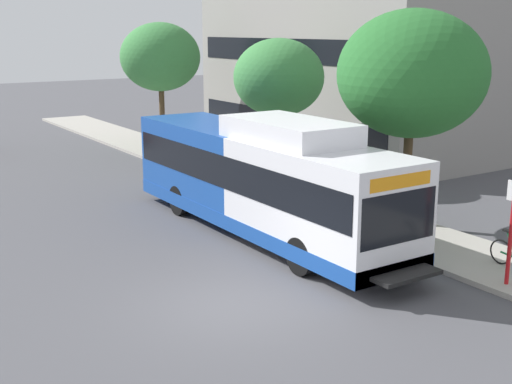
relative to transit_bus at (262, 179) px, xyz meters
name	(u,v)px	position (x,y,z in m)	size (l,w,h in m)	color
ground_plane	(105,223)	(-3.62, 3.74, -1.70)	(120.00, 120.00, 0.00)	#4C4C51
sidewalk_curb	(313,204)	(3.38, 1.74, -1.63)	(3.00, 56.00, 0.14)	#A8A399
transit_bus	(262,179)	(0.00, 0.00, 0.00)	(2.58, 12.25, 3.65)	white
bus_stop_sign_pole	(512,224)	(2.39, -7.02, -0.05)	(0.10, 0.36, 2.60)	red
street_tree_near_stop	(412,74)	(4.14, -1.92, 3.08)	(4.52, 4.52, 6.57)	#4C3823
street_tree_mid_block	(279,78)	(4.50, 5.51, 2.51)	(3.59, 3.59, 5.62)	#4C3823
street_tree_far_block	(160,57)	(3.99, 15.20, 2.99)	(4.05, 4.05, 6.29)	#4C3823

